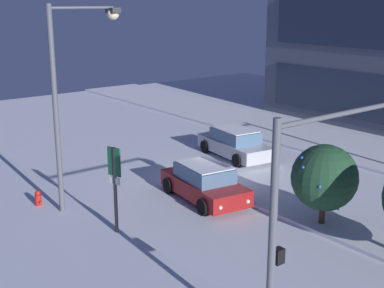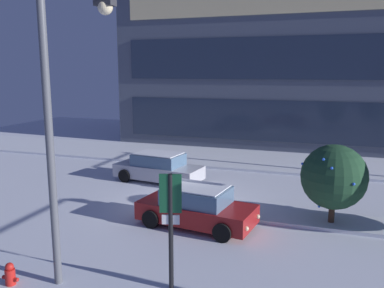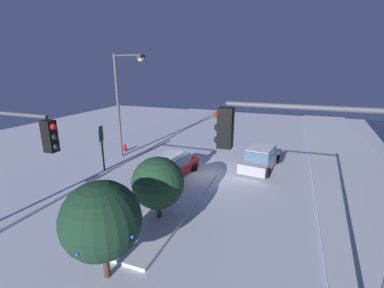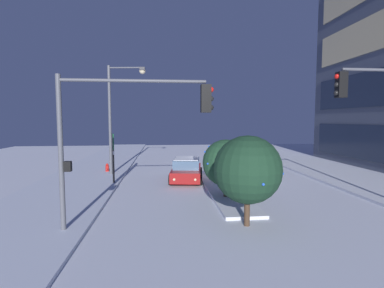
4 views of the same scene
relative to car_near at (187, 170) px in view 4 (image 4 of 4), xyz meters
name	(u,v)px [view 4 (image 4 of 4)]	position (x,y,z in m)	size (l,w,h in m)	color
ground	(215,176)	(-1.27, 2.13, -0.71)	(52.00, 52.00, 0.00)	silver
curb_strip_near	(85,178)	(-1.27, -6.90, -0.64)	(52.00, 5.20, 0.14)	silver
curb_strip_far	(334,173)	(-1.27, 11.16, -0.64)	(52.00, 5.20, 0.14)	silver
median_strip	(224,191)	(3.38, 1.82, -0.64)	(9.00, 1.80, 0.14)	silver
car_near	(187,170)	(0.00, 0.00, 0.00)	(4.51, 2.50, 1.49)	maroon
car_far	(246,161)	(-3.75, 5.13, 0.00)	(4.78, 2.50, 1.49)	#B7B7C1
traffic_light_corner_near_right	(125,123)	(8.53, -2.89, 3.20)	(0.32, 5.48, 5.59)	#565960
street_lamp_arched	(119,105)	(-2.01, -4.57, 4.35)	(0.70, 2.66, 7.79)	#565960
fire_hydrant	(107,168)	(-3.23, -5.75, -0.35)	(0.48, 0.26, 0.74)	red
parking_info_sign	(113,152)	(0.83, -4.61, 1.33)	(0.55, 0.20, 3.17)	black
decorated_tree_median	(248,170)	(8.47, 1.60, 1.45)	(2.59, 2.61, 3.45)	#473323
decorated_tree_right_of_median	(226,163)	(4.71, 1.60, 1.14)	(2.37, 2.37, 3.04)	#473323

